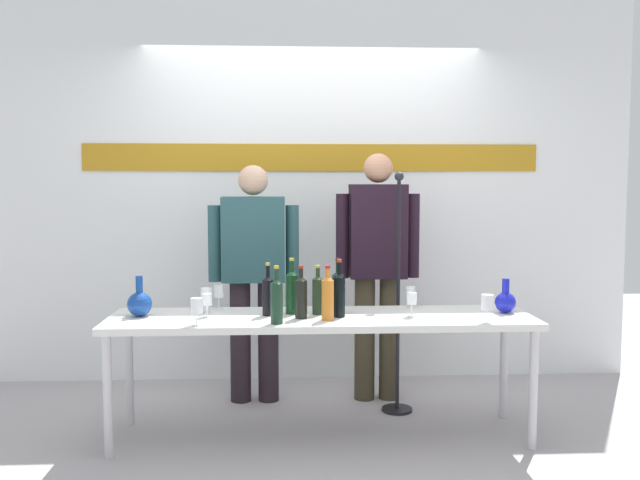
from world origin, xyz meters
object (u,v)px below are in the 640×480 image
at_px(presenter_right, 378,262).
at_px(wine_bottle_3, 268,294).
at_px(wine_bottle_2, 339,293).
at_px(wine_glass_right_2, 411,292).
at_px(display_table, 321,325).
at_px(wine_glass_right_1, 412,299).
at_px(wine_bottle_6, 301,296).
at_px(wine_glass_left_0, 219,291).
at_px(wine_glass_right_0, 487,303).
at_px(wine_glass_left_2, 207,300).
at_px(decanter_blue_right, 505,301).
at_px(presenter_left, 254,268).
at_px(wine_bottle_7, 328,296).
at_px(wine_bottle_0, 277,299).
at_px(wine_glass_left_1, 206,295).
at_px(wine_bottle_1, 292,291).
at_px(wine_glass_left_3, 197,306).
at_px(microphone_stand, 398,332).
at_px(wine_bottle_5, 318,293).
at_px(wine_bottle_4, 338,290).
at_px(decanter_blue_left, 140,303).

xyz_separation_m(presenter_right, wine_bottle_3, (-0.73, -0.66, -0.11)).
xyz_separation_m(wine_bottle_2, wine_glass_right_2, (0.47, 0.28, -0.04)).
height_order(display_table, wine_glass_right_1, wine_glass_right_1).
bearing_deg(wine_bottle_6, wine_glass_left_0, 147.27).
bearing_deg(wine_bottle_3, wine_glass_right_0, -13.10).
distance_m(wine_glass_left_2, wine_glass_right_2, 1.26).
bearing_deg(decanter_blue_right, presenter_left, 156.91).
relative_size(wine_bottle_2, wine_bottle_7, 1.08).
relative_size(wine_bottle_0, wine_bottle_7, 1.03).
height_order(decanter_blue_right, wine_bottle_2, wine_bottle_2).
relative_size(presenter_left, wine_glass_right_2, 11.75).
xyz_separation_m(presenter_right, wine_glass_left_1, (-1.10, -0.55, -0.13)).
height_order(wine_bottle_1, wine_glass_right_0, wine_bottle_1).
distance_m(wine_bottle_6, wine_glass_right_2, 0.76).
bearing_deg(wine_glass_right_0, presenter_left, 144.64).
distance_m(display_table, wine_glass_left_1, 0.71).
bearing_deg(wine_glass_right_2, wine_bottle_7, -145.93).
relative_size(wine_bottle_3, wine_glass_left_3, 2.08).
height_order(wine_bottle_0, wine_glass_left_3, wine_bottle_0).
bearing_deg(decanter_blue_right, display_table, -178.05).
distance_m(wine_bottle_0, microphone_stand, 1.06).
height_order(decanter_blue_right, wine_glass_left_0, decanter_blue_right).
distance_m(wine_bottle_5, wine_glass_left_2, 0.65).
bearing_deg(presenter_right, display_table, -121.54).
relative_size(presenter_left, wine_bottle_7, 5.19).
bearing_deg(wine_glass_left_3, wine_glass_right_0, -0.85).
distance_m(wine_bottle_1, microphone_stand, 0.84).
height_order(decanter_blue_right, wine_bottle_5, wine_bottle_5).
xyz_separation_m(wine_bottle_0, wine_glass_right_2, (0.83, 0.45, -0.04)).
height_order(wine_bottle_0, wine_bottle_1, wine_bottle_1).
relative_size(presenter_right, wine_glass_right_0, 10.65).
bearing_deg(wine_bottle_6, wine_glass_right_2, 24.03).
bearing_deg(wine_bottle_4, microphone_stand, 38.53).
relative_size(wine_bottle_2, wine_bottle_5, 1.15).
distance_m(display_table, presenter_right, 0.86).
distance_m(decanter_blue_left, wine_glass_right_1, 1.58).
distance_m(presenter_right, wine_bottle_3, 0.99).
bearing_deg(wine_bottle_5, wine_glass_right_1, -10.19).
xyz_separation_m(display_table, presenter_right, (0.42, 0.69, 0.29)).
xyz_separation_m(decanter_blue_left, wine_glass_left_3, (0.36, -0.27, 0.03)).
bearing_deg(microphone_stand, decanter_blue_right, -33.32).
bearing_deg(microphone_stand, wine_bottle_6, -142.82).
bearing_deg(wine_glass_right_1, decanter_blue_right, 8.18).
bearing_deg(wine_glass_right_0, wine_glass_left_1, 166.22).
xyz_separation_m(wine_bottle_0, wine_glass_right_1, (0.78, 0.17, -0.03)).
bearing_deg(presenter_right, wine_bottle_3, -138.07).
bearing_deg(wine_glass_left_0, wine_glass_right_0, -18.49).
height_order(wine_bottle_3, wine_bottle_4, wine_bottle_4).
relative_size(decanter_blue_left, wine_bottle_1, 0.72).
xyz_separation_m(wine_bottle_2, wine_glass_left_2, (-0.77, 0.04, -0.04)).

